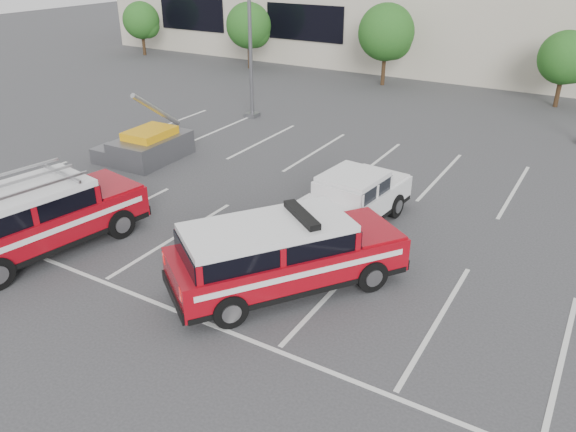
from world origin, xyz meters
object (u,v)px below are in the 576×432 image
Objects in this scene: tree_mid_left at (388,34)px; utility_rig at (148,146)px; fire_chief_suv at (284,259)px; ladder_suv at (37,222)px; tree_far_left at (143,22)px; white_pickup at (344,209)px; tree_mid_right at (567,60)px; light_pole_left at (249,9)px; tree_left at (250,27)px.

tree_mid_left is 1.40× the size of utility_rig.
fire_chief_suv is 1.74× the size of utility_rig.
ladder_suv is (-0.57, -24.59, -2.13)m from tree_mid_left.
utility_rig is at bearing 119.86° from ladder_suv.
white_pickup is (26.33, -18.90, -1.83)m from tree_far_left.
tree_mid_left is 10.01m from tree_mid_right.
tree_mid_left is 0.47× the size of light_pole_left.
light_pole_left is (-13.09, -10.05, 2.68)m from tree_mid_right.
light_pole_left reaches higher than white_pickup.
tree_left reaches higher than tree_far_left.
ladder_suv is at bearing -51.69° from tree_far_left.
tree_mid_right is 0.66× the size of ladder_suv.
utility_rig is at bearing 176.86° from white_pickup.
tree_left is at bearing 124.52° from light_pole_left.
tree_mid_right reaches higher than fire_chief_suv.
tree_far_left reaches higher than fire_chief_suv.
ladder_suv is (-7.01, -1.93, 0.06)m from fire_chief_suv.
white_pickup is (-3.67, -18.90, -1.83)m from tree_mid_right.
white_pickup is (16.33, -18.90, -2.10)m from tree_left.
tree_far_left is at bearing 180.00° from tree_mid_right.
light_pole_left is 1.70× the size of fire_chief_suv.
white_pickup is 9.64m from utility_rig.
light_pole_left is 16.40m from fire_chief_suv.
light_pole_left reaches higher than utility_rig.
fire_chief_suv is (9.53, -12.62, -4.34)m from light_pole_left.
light_pole_left is at bearing -55.48° from tree_left.
fire_chief_suv is 0.99× the size of ladder_suv.
tree_left reaches higher than tree_mid_right.
tree_mid_left is (20.00, 0.00, 0.54)m from tree_far_left.
tree_left is 26.40m from ladder_suv.
utility_rig is at bearing -172.94° from fire_chief_suv.
utility_rig is (-9.63, 5.26, -0.27)m from fire_chief_suv.
tree_far_left is 0.90× the size of tree_left.
tree_far_left reaches higher than white_pickup.
tree_mid_right is at bearing 84.78° from white_pickup.
tree_left reaches higher than utility_rig.
utility_rig is (-2.62, 7.19, -0.33)m from ladder_suv.
tree_far_left is 10.00m from tree_left.
white_pickup is 1.63× the size of utility_rig.
tree_mid_right is (20.00, -0.00, -0.27)m from tree_left.
tree_mid_right is at bearing 116.76° from fire_chief_suv.
white_pickup is 0.93× the size of ladder_suv.
tree_far_left is 19.85m from light_pole_left.
light_pole_left reaches higher than tree_left.
fire_chief_suv is (6.44, -22.66, -2.19)m from tree_mid_left.
light_pole_left reaches higher than ladder_suv.
fire_chief_suv is 1.07× the size of white_pickup.
fire_chief_suv is at bearing 25.21° from ladder_suv.
utility_rig is at bearing -127.16° from tree_mid_right.
tree_mid_left is 10.73m from light_pole_left.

